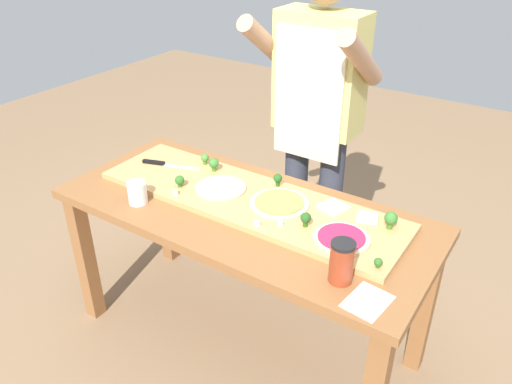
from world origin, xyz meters
TOP-DOWN VIEW (x-y plane):
  - ground_plane at (0.00, 0.00)m, footprint 8.00×8.00m
  - prep_table at (0.00, 0.00)m, footprint 1.60×0.70m
  - cutting_board at (-0.01, 0.05)m, footprint 1.37×0.39m
  - chefs_knife at (-0.52, 0.07)m, footprint 0.28×0.11m
  - pizza_whole_beet_magenta at (0.45, -0.02)m, footprint 0.21×0.21m
  - pizza_whole_pesto_green at (0.13, 0.07)m, footprint 0.25×0.25m
  - pizza_whole_white_garlic at (-0.15, 0.04)m, footprint 0.22×0.22m
  - pizza_slice_center at (0.48, 0.17)m, footprint 0.10×0.10m
  - pizza_slice_far_right at (0.33, 0.16)m, footprint 0.13×0.13m
  - broccoli_floret_front_mid at (-0.35, 0.19)m, footprint 0.04×0.04m
  - broccoli_floret_back_mid at (-0.31, -0.04)m, footprint 0.04×0.04m
  - broccoli_floret_front_left at (0.30, -0.01)m, footprint 0.04×0.04m
  - broccoli_floret_center_left at (0.63, -0.10)m, footprint 0.03×0.03m
  - broccoli_floret_center_right at (0.58, 0.15)m, footprint 0.05×0.05m
  - broccoli_floret_back_left at (-0.28, 0.16)m, footprint 0.05×0.05m
  - broccoli_floret_back_right at (0.04, 0.20)m, footprint 0.04×0.04m
  - cheese_crumble_a at (0.14, -0.11)m, footprint 0.03×0.03m
  - cheese_crumble_b at (-0.28, -0.11)m, footprint 0.03×0.03m
  - cheese_crumble_c at (0.22, -0.06)m, footprint 0.02×0.02m
  - flour_cup at (-0.40, -0.21)m, footprint 0.08×0.08m
  - sauce_jar at (0.54, -0.20)m, footprint 0.08×0.08m
  - recipe_note at (0.66, -0.25)m, footprint 0.14×0.17m
  - cook_center at (0.02, 0.58)m, footprint 0.54×0.39m

SIDE VIEW (x-z plane):
  - ground_plane at x=0.00m, z-range 0.00..0.00m
  - prep_table at x=0.00m, z-range 0.26..1.01m
  - recipe_note at x=0.66m, z-range 0.74..0.74m
  - cutting_board at x=-0.01m, z-range 0.74..0.77m
  - pizza_slice_center at x=0.48m, z-range 0.77..0.78m
  - pizza_slice_far_right at x=0.33m, z-range 0.77..0.78m
  - chefs_knife at x=-0.52m, z-range 0.77..0.78m
  - pizza_whole_beet_magenta at x=0.45m, z-range 0.77..0.78m
  - pizza_whole_white_garlic at x=-0.15m, z-range 0.77..0.78m
  - pizza_whole_pesto_green at x=0.13m, z-range 0.77..0.78m
  - cheese_crumble_c at x=0.22m, z-range 0.77..0.79m
  - cheese_crumble_a at x=0.14m, z-range 0.77..0.79m
  - cheese_crumble_b at x=-0.28m, z-range 0.77..0.79m
  - flour_cup at x=-0.40m, z-range 0.74..0.83m
  - broccoli_floret_center_left at x=0.63m, z-range 0.77..0.81m
  - broccoli_floret_back_mid at x=-0.31m, z-range 0.77..0.82m
  - broccoli_floret_front_mid at x=-0.35m, z-range 0.77..0.83m
  - broccoli_floret_back_right at x=0.04m, z-range 0.77..0.83m
  - broccoli_floret_front_left at x=0.30m, z-range 0.77..0.83m
  - broccoli_floret_back_left at x=-0.28m, z-range 0.77..0.84m
  - broccoli_floret_center_right at x=0.58m, z-range 0.78..0.85m
  - sauce_jar at x=0.54m, z-range 0.74..0.90m
  - cook_center at x=0.02m, z-range 0.16..1.83m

